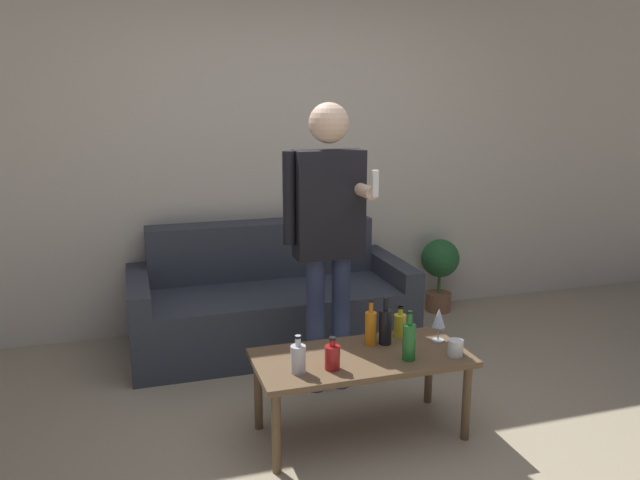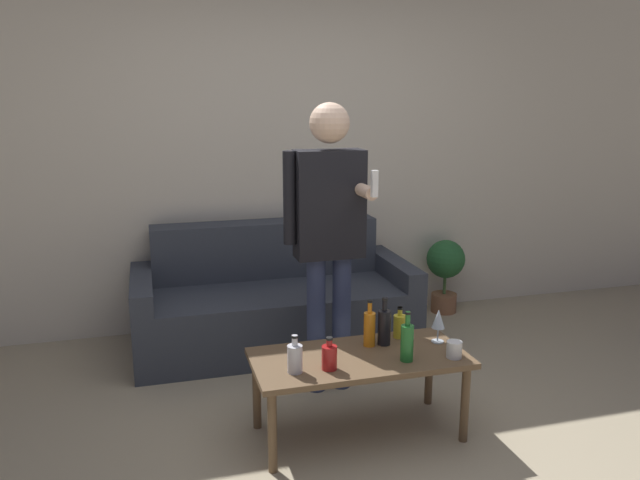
# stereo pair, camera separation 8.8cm
# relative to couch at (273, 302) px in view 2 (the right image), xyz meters

# --- Properties ---
(ground_plane) EXTENTS (16.00, 16.00, 0.00)m
(ground_plane) POSITION_rel_couch_xyz_m (0.19, -1.67, -0.30)
(ground_plane) COLOR tan
(wall_back) EXTENTS (8.00, 0.06, 2.70)m
(wall_back) POSITION_rel_couch_xyz_m (0.19, 0.45, 1.05)
(wall_back) COLOR beige
(wall_back) RESTS_ON ground_plane
(couch) EXTENTS (1.92, 0.86, 0.83)m
(couch) POSITION_rel_couch_xyz_m (0.00, 0.00, 0.00)
(couch) COLOR #383D47
(couch) RESTS_ON ground_plane
(coffee_table) EXTENTS (1.09, 0.52, 0.44)m
(coffee_table) POSITION_rel_couch_xyz_m (0.17, -1.35, 0.09)
(coffee_table) COLOR brown
(coffee_table) RESTS_ON ground_plane
(bottle_orange) EXTENTS (0.07, 0.07, 0.17)m
(bottle_orange) POSITION_rel_couch_xyz_m (0.46, -1.18, 0.21)
(bottle_orange) COLOR yellow
(bottle_orange) RESTS_ON coffee_table
(bottle_green) EXTENTS (0.07, 0.07, 0.26)m
(bottle_green) POSITION_rel_couch_xyz_m (0.34, -1.25, 0.24)
(bottle_green) COLOR black
(bottle_green) RESTS_ON coffee_table
(bottle_dark) EXTENTS (0.07, 0.07, 0.19)m
(bottle_dark) POSITION_rel_couch_xyz_m (-0.19, -1.46, 0.22)
(bottle_dark) COLOR silver
(bottle_dark) RESTS_ON coffee_table
(bottle_yellow) EXTENTS (0.08, 0.08, 0.16)m
(bottle_yellow) POSITION_rel_couch_xyz_m (-0.02, -1.47, 0.21)
(bottle_yellow) COLOR #B21E1E
(bottle_yellow) RESTS_ON coffee_table
(bottle_red) EXTENTS (0.06, 0.06, 0.26)m
(bottle_red) POSITION_rel_couch_xyz_m (0.38, -1.47, 0.24)
(bottle_red) COLOR #23752D
(bottle_red) RESTS_ON coffee_table
(bottle_clear) EXTENTS (0.06, 0.06, 0.25)m
(bottle_clear) POSITION_rel_couch_xyz_m (0.26, -1.25, 0.24)
(bottle_clear) COLOR orange
(bottle_clear) RESTS_ON coffee_table
(wine_glass_near) EXTENTS (0.07, 0.07, 0.18)m
(wine_glass_near) POSITION_rel_couch_xyz_m (0.63, -1.30, 0.27)
(wine_glass_near) COLOR silver
(wine_glass_near) RESTS_ON coffee_table
(cup_on_table) EXTENTS (0.08, 0.08, 0.09)m
(cup_on_table) POSITION_rel_couch_xyz_m (0.62, -1.50, 0.19)
(cup_on_table) COLOR white
(cup_on_table) RESTS_ON coffee_table
(person_standing_front) EXTENTS (0.46, 0.43, 1.69)m
(person_standing_front) POSITION_rel_couch_xyz_m (0.17, -0.80, 0.71)
(person_standing_front) COLOR navy
(person_standing_front) RESTS_ON ground_plane
(potted_plant) EXTENTS (0.31, 0.31, 0.60)m
(potted_plant) POSITION_rel_couch_xyz_m (1.46, 0.25, 0.08)
(potted_plant) COLOR #936042
(potted_plant) RESTS_ON ground_plane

